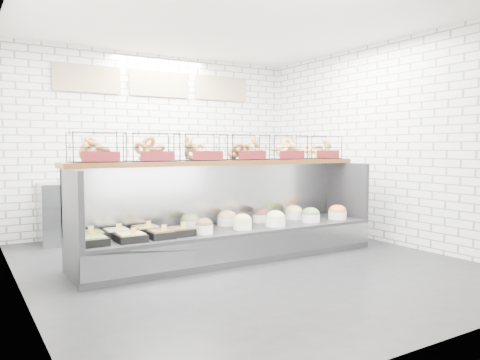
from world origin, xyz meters
TOP-DOWN VIEW (x-y plane):
  - ground at (0.00, 0.00)m, footprint 5.50×5.50m
  - room_shell at (0.00, 0.60)m, footprint 5.02×5.51m
  - display_case at (-0.01, 0.34)m, footprint 4.00×0.90m
  - bagel_shelf at (-0.00, 0.52)m, footprint 4.10×0.50m
  - prep_counter at (-0.01, 2.43)m, footprint 4.00×0.60m

SIDE VIEW (x-z plane):
  - ground at x=0.00m, z-range 0.00..0.00m
  - display_case at x=-0.01m, z-range -0.27..0.93m
  - prep_counter at x=-0.01m, z-range -0.13..1.07m
  - bagel_shelf at x=0.00m, z-range 1.19..1.59m
  - room_shell at x=0.00m, z-range 0.55..3.56m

